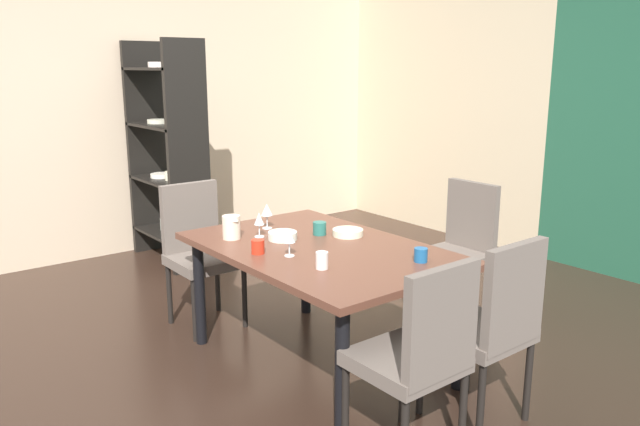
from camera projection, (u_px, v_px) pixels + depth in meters
ground_plane at (261, 340)px, 4.15m from camera, size 5.22×6.33×0.02m
back_panel_interior at (439, 98)px, 6.66m from camera, size 2.69×0.10×2.86m
left_interior_panel at (107, 103)px, 5.78m from camera, size 0.10×6.33×2.86m
dining_table at (320, 260)px, 3.65m from camera, size 1.62×1.06×0.74m
chair_left_near at (199, 247)px, 4.31m from camera, size 0.45×0.44×0.98m
chair_head_far at (460, 244)px, 4.37m from camera, size 0.44×0.45×0.98m
chair_right_near at (419, 352)px, 2.74m from camera, size 0.44×0.44×0.97m
chair_right_far at (491, 322)px, 3.05m from camera, size 0.44×0.44×0.97m
display_shelf at (166, 154)px, 5.64m from camera, size 0.92×0.38×1.99m
wine_glass_corner at (289, 237)px, 3.42m from camera, size 0.07×0.07×0.15m
wine_glass_east at (267, 210)px, 4.01m from camera, size 0.07×0.07×0.16m
wine_glass_front at (259, 220)px, 3.81m from camera, size 0.06×0.06×0.15m
serving_bowl_near_window at (282, 236)px, 3.77m from camera, size 0.18×0.18×0.05m
serving_bowl_south at (348, 232)px, 3.86m from camera, size 0.19×0.19×0.04m
cup_west at (258, 247)px, 3.49m from camera, size 0.07×0.07×0.08m
cup_left at (421, 255)px, 3.34m from camera, size 0.07×0.07×0.08m
cup_center at (322, 260)px, 3.22m from camera, size 0.06×0.06×0.09m
cup_rear at (320, 228)px, 3.88m from camera, size 0.08×0.08×0.08m
pitcher_north at (231, 227)px, 3.78m from camera, size 0.12×0.11×0.15m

